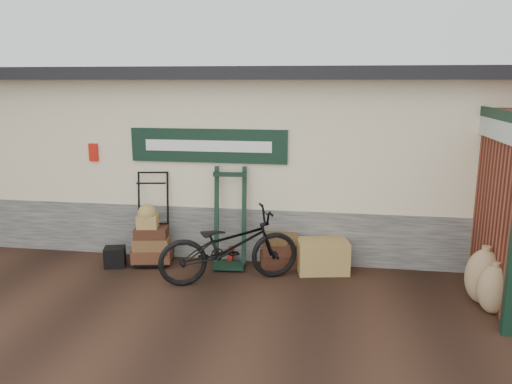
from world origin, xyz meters
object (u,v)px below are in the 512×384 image
porter_trolley (153,217)px  suitcase_stack (280,249)px  black_trunk (115,257)px  green_barrow (230,218)px  wicker_hamper (323,256)px  bicycle (229,242)px

porter_trolley → suitcase_stack: size_ratio=2.46×
porter_trolley → black_trunk: (-0.55, -0.34, -0.61)m
green_barrow → wicker_hamper: green_barrow is taller
porter_trolley → wicker_hamper: (2.82, -0.02, -0.51)m
black_trunk → suitcase_stack: bearing=9.9°
bicycle → green_barrow: bearing=-12.4°
porter_trolley → suitcase_stack: bearing=-6.7°
green_barrow → wicker_hamper: size_ratio=2.07×
suitcase_stack → black_trunk: (-2.67, -0.47, -0.11)m
green_barrow → suitcase_stack: 0.98m
black_trunk → bicycle: bearing=-8.5°
porter_trolley → bicycle: bearing=-34.1°
bicycle → wicker_hamper: bearing=-89.3°
green_barrow → suitcase_stack: bearing=3.5°
black_trunk → bicycle: size_ratio=0.15×
suitcase_stack → black_trunk: 2.71m
porter_trolley → black_trunk: size_ratio=4.70×
porter_trolley → bicycle: porter_trolley is taller
green_barrow → porter_trolley: bearing=176.2°
suitcase_stack → wicker_hamper: (0.71, -0.15, -0.02)m
black_trunk → green_barrow: bearing=10.8°
porter_trolley → wicker_hamper: porter_trolley is taller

